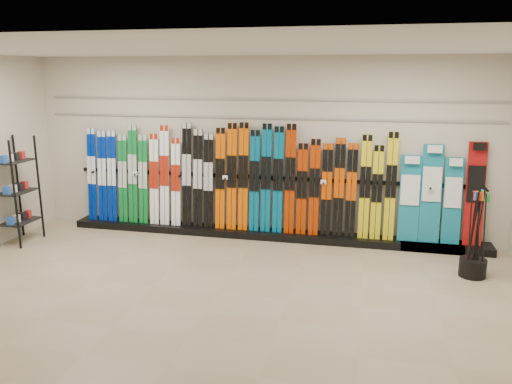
# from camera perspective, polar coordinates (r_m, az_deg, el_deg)

# --- Properties ---
(floor) EXTENTS (8.00, 8.00, 0.00)m
(floor) POSITION_cam_1_polar(r_m,az_deg,el_deg) (6.49, -4.33, -11.40)
(floor) COLOR #9D876C
(floor) RESTS_ON ground
(back_wall) EXTENTS (8.00, 0.00, 8.00)m
(back_wall) POSITION_cam_1_polar(r_m,az_deg,el_deg) (8.40, 0.46, 5.08)
(back_wall) COLOR beige
(back_wall) RESTS_ON floor
(ceiling) EXTENTS (8.00, 8.00, 0.00)m
(ceiling) POSITION_cam_1_polar(r_m,az_deg,el_deg) (5.90, -4.86, 16.08)
(ceiling) COLOR silver
(ceiling) RESTS_ON back_wall
(ski_rack_base) EXTENTS (8.00, 0.40, 0.12)m
(ski_rack_base) POSITION_cam_1_polar(r_m,az_deg,el_deg) (8.48, 1.61, -4.85)
(ski_rack_base) COLOR black
(ski_rack_base) RESTS_ON floor
(skis) EXTENTS (5.38, 0.18, 1.81)m
(skis) POSITION_cam_1_polar(r_m,az_deg,el_deg) (8.42, -2.86, 1.27)
(skis) COLOR #002098
(skis) RESTS_ON ski_rack_base
(snowboards) EXTENTS (1.26, 0.25, 1.59)m
(snowboards) POSITION_cam_1_polar(r_m,az_deg,el_deg) (8.28, 20.41, -0.49)
(snowboards) COLOR #14728C
(snowboards) RESTS_ON ski_rack_base
(accessory_rack) EXTENTS (0.40, 0.60, 1.73)m
(accessory_rack) POSITION_cam_1_polar(r_m,az_deg,el_deg) (8.95, -25.69, 0.13)
(accessory_rack) COLOR black
(accessory_rack) RESTS_ON floor
(pole_bin) EXTENTS (0.36, 0.36, 0.25)m
(pole_bin) POSITION_cam_1_polar(r_m,az_deg,el_deg) (7.53, 23.50, -7.93)
(pole_bin) COLOR black
(pole_bin) RESTS_ON floor
(ski_poles) EXTENTS (0.24, 0.30, 1.18)m
(ski_poles) POSITION_cam_1_polar(r_m,az_deg,el_deg) (7.38, 23.82, -4.39)
(ski_poles) COLOR black
(ski_poles) RESTS_ON pole_bin
(slatwall_rail_0) EXTENTS (7.60, 0.02, 0.03)m
(slatwall_rail_0) POSITION_cam_1_polar(r_m,az_deg,el_deg) (8.32, 0.43, 8.47)
(slatwall_rail_0) COLOR gray
(slatwall_rail_0) RESTS_ON back_wall
(slatwall_rail_1) EXTENTS (7.60, 0.02, 0.03)m
(slatwall_rail_1) POSITION_cam_1_polar(r_m,az_deg,el_deg) (8.30, 0.44, 10.53)
(slatwall_rail_1) COLOR gray
(slatwall_rail_1) RESTS_ON back_wall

